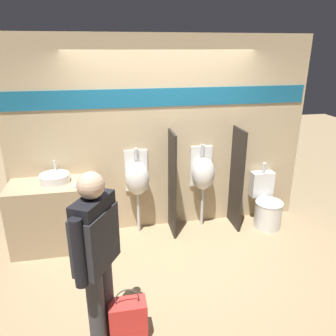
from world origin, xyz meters
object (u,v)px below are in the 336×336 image
person_in_vest (96,250)px  shopping_bag (128,320)px  toilet (266,206)px  urinal_near_counter (137,178)px  urinal_far (203,174)px  cell_phone (76,185)px  sink_basin (55,178)px

person_in_vest → shopping_bag: bearing=-68.2°
toilet → shopping_bag: toilet is taller
urinal_near_counter → toilet: urinal_near_counter is taller
urinal_far → shopping_bag: size_ratio=2.27×
cell_phone → urinal_near_counter: bearing=20.0°
cell_phone → urinal_far: bearing=9.4°
urinal_far → toilet: urinal_far is taller
cell_phone → toilet: (2.68, 0.10, -0.60)m
shopping_bag → toilet: bearing=37.5°
cell_phone → sink_basin: bearing=147.4°
urinal_near_counter → shopping_bag: bearing=-99.1°
person_in_vest → urinal_near_counter: bearing=14.0°
shopping_bag → urinal_near_counter: bearing=80.9°
sink_basin → toilet: (2.96, -0.07, -0.65)m
urinal_near_counter → urinal_far: 0.95m
shopping_bag → person_in_vest: bearing=171.8°
urinal_near_counter → cell_phone: bearing=-160.0°
urinal_far → toilet: size_ratio=1.35×
toilet → urinal_far: bearing=168.9°
toilet → person_in_vest: 3.00m
cell_phone → urinal_far: 1.76m
urinal_near_counter → urinal_far: bearing=0.0°
cell_phone → urinal_near_counter: urinal_near_counter is taller
urinal_far → person_in_vest: size_ratio=0.75×
urinal_near_counter → toilet: (1.89, -0.19, -0.52)m
toilet → shopping_bag: 2.76m
sink_basin → person_in_vest: person_in_vest is taller
person_in_vest → sink_basin: bearing=47.4°
urinal_far → urinal_near_counter: bearing=180.0°
sink_basin → urinal_near_counter: bearing=6.0°
sink_basin → urinal_near_counter: size_ratio=0.30×
sink_basin → person_in_vest: bearing=-72.6°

